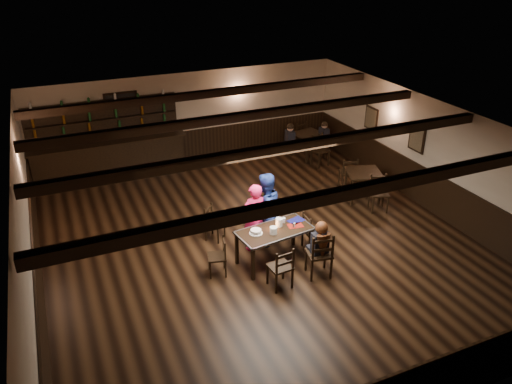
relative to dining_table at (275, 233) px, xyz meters
name	(u,v)px	position (x,y,z in m)	size (l,w,h in m)	color
ground	(260,243)	(0.01, 0.76, -0.67)	(10.00, 10.00, 0.00)	black
room_shell	(259,170)	(0.01, 0.80, 1.08)	(9.02, 10.02, 2.71)	beige
dining_table	(275,233)	(0.00, 0.00, 0.00)	(1.61, 0.96, 0.75)	black
chair_near_left	(282,265)	(-0.26, -0.87, -0.15)	(0.44, 0.43, 0.89)	black
chair_near_right	(321,252)	(0.58, -0.86, -0.09)	(0.54, 0.52, 0.99)	black
chair_end_left	(220,253)	(-1.16, 0.05, -0.20)	(0.44, 0.45, 0.80)	black
chair_end_right	(310,229)	(0.89, 0.11, -0.17)	(0.40, 0.42, 0.86)	black
chair_far_pushed	(212,220)	(-0.87, 1.37, -0.20)	(0.52, 0.52, 0.81)	black
woman_pink	(254,217)	(-0.19, 0.61, 0.10)	(0.56, 0.37, 1.53)	#F6134A
man_blue	(265,210)	(0.11, 0.72, 0.16)	(0.81, 0.63, 1.66)	navy
seated_person	(321,240)	(0.60, -0.79, 0.15)	(0.32, 0.48, 0.79)	black
cake	(256,232)	(-0.40, 0.03, 0.12)	(0.27, 0.27, 0.09)	white
plate_stack_a	(273,230)	(-0.08, -0.11, 0.16)	(0.15, 0.15, 0.14)	white
plate_stack_b	(279,222)	(0.15, 0.11, 0.17)	(0.15, 0.15, 0.17)	white
tea_light	(273,228)	(-0.02, 0.06, 0.11)	(0.05, 0.05, 0.06)	#A5A8AD
salt_shaker	(294,225)	(0.42, -0.05, 0.13)	(0.04, 0.04, 0.09)	silver
pepper_shaker	(293,226)	(0.39, -0.06, 0.13)	(0.04, 0.04, 0.09)	#A5A8AD
drink_glass	(284,220)	(0.30, 0.20, 0.14)	(0.07, 0.07, 0.11)	silver
menu_red	(295,225)	(0.46, -0.01, 0.09)	(0.31, 0.22, 0.00)	maroon
menu_blue	(296,220)	(0.57, 0.17, 0.09)	(0.34, 0.24, 0.00)	#101053
bar_counter	(109,155)	(-2.43, 5.48, 0.06)	(4.20, 0.70, 2.20)	black
back_table_a	(364,175)	(3.29, 1.66, -0.02)	(1.07, 1.07, 0.75)	black
back_table_b	(309,137)	(3.39, 4.70, -0.01)	(1.02, 1.02, 0.75)	black
bg_patron_left	(290,136)	(2.67, 4.55, 0.17)	(0.28, 0.39, 0.75)	black
bg_patron_right	(324,132)	(3.78, 4.48, 0.14)	(0.21, 0.34, 0.68)	black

